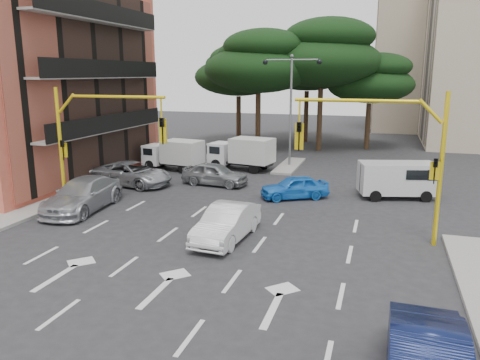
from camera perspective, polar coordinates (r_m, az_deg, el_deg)
The scene contains 19 objects.
ground at distance 19.32m, azimuth -3.39°, elevation -7.24°, with size 120.00×120.00×0.00m, color #28282B.
median_strip at distance 34.22m, azimuth 6.04°, elevation 1.76°, with size 1.40×6.00×0.15m, color gray.
apartment_beige_far at distance 61.33m, azimuth 23.98°, elevation 13.42°, with size 16.20×12.15×16.70m.
pine_left_near at distance 40.29m, azimuth 2.33°, elevation 14.25°, with size 9.15×9.15×10.23m.
pine_center at distance 41.30m, azimuth 10.04°, elevation 15.00°, with size 9.98×9.98×11.16m.
pine_left_far at distance 44.95m, azimuth -0.12°, elevation 13.24°, with size 8.32×8.32×9.30m.
pine_right at distance 42.94m, azimuth 15.70°, elevation 11.86°, with size 7.49×7.49×8.37m.
pine_back at distance 46.52m, azimuth 8.31°, elevation 13.95°, with size 9.15×9.15×10.23m.
signal_mast_right at distance 19.16m, azimuth 18.16°, elevation 3.97°, with size 5.79×0.37×6.00m.
signal_mast_left at distance 23.28m, azimuth -17.69°, elevation 5.48°, with size 5.79×0.37×6.00m.
street_lamp_center at distance 33.61m, azimuth 6.25°, elevation 10.75°, with size 4.16×0.36×7.77m.
car_white_hatch at distance 19.03m, azimuth -1.63°, elevation -5.27°, with size 1.50×4.31×1.42m, color silver.
car_blue_compact at distance 25.46m, azimuth 6.65°, elevation -0.86°, with size 1.48×3.67×1.25m, color blue.
car_silver_wagon at distance 24.40m, azimuth -18.62°, elevation -1.71°, with size 2.17×5.35×1.55m, color #A1A3A9.
car_silver_cross_a at distance 29.05m, azimuth -13.02°, elevation 0.76°, with size 2.34×5.07×1.41m, color #989BA0.
car_silver_cross_b at distance 28.36m, azimuth -3.07°, elevation 0.75°, with size 1.62×4.04×1.38m, color gray.
van_white at distance 26.71m, azimuth 18.59°, elevation -0.00°, with size 1.80×3.97×1.98m, color silver, non-canonical shape.
box_truck_a at distance 33.06m, azimuth -8.15°, elevation 3.04°, with size 1.81×4.31×2.12m, color white, non-canonical shape.
box_truck_b at distance 32.77m, azimuth 0.17°, elevation 3.22°, with size 1.94×4.63×2.28m, color silver, non-canonical shape.
Camera 1 is at (6.43, -16.96, 6.64)m, focal length 35.00 mm.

